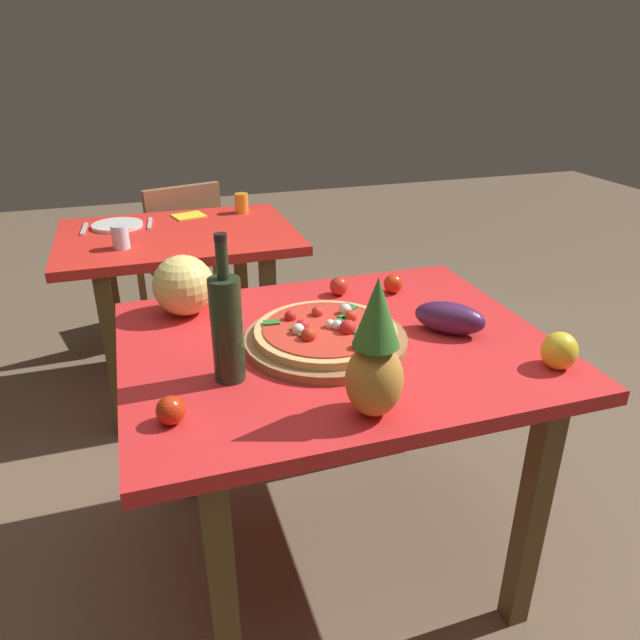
% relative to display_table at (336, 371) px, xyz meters
% --- Properties ---
extents(ground_plane, '(10.00, 10.00, 0.00)m').
position_rel_display_table_xyz_m(ground_plane, '(0.00, 0.00, -0.67)').
color(ground_plane, brown).
extents(display_table, '(1.15, 0.91, 0.76)m').
position_rel_display_table_xyz_m(display_table, '(0.00, 0.00, 0.00)').
color(display_table, brown).
rests_on(display_table, ground_plane).
extents(background_table, '(1.00, 0.74, 0.76)m').
position_rel_display_table_xyz_m(background_table, '(-0.31, 1.19, -0.02)').
color(background_table, brown).
rests_on(background_table, ground_plane).
extents(dining_chair, '(0.49, 0.49, 0.85)m').
position_rel_display_table_xyz_m(dining_chair, '(-0.27, 1.79, -0.18)').
color(dining_chair, '#966741').
rests_on(dining_chair, ground_plane).
extents(pizza_board, '(0.44, 0.44, 0.02)m').
position_rel_display_table_xyz_m(pizza_board, '(-0.03, -0.01, 0.11)').
color(pizza_board, '#966741').
rests_on(pizza_board, display_table).
extents(pizza, '(0.39, 0.39, 0.06)m').
position_rel_display_table_xyz_m(pizza, '(-0.03, -0.01, 0.14)').
color(pizza, '#DCB068').
rests_on(pizza, pizza_board).
extents(wine_bottle, '(0.08, 0.08, 0.37)m').
position_rel_display_table_xyz_m(wine_bottle, '(-0.31, -0.11, 0.23)').
color(wine_bottle, '#20301B').
rests_on(wine_bottle, display_table).
extents(pineapple_left, '(0.13, 0.13, 0.32)m').
position_rel_display_table_xyz_m(pineapple_left, '(-0.04, -0.36, 0.24)').
color(pineapple_left, '#C38535').
rests_on(pineapple_left, display_table).
extents(melon, '(0.18, 0.18, 0.18)m').
position_rel_display_table_xyz_m(melon, '(-0.37, 0.31, 0.19)').
color(melon, '#E9DB74').
rests_on(melon, display_table).
extents(bell_pepper, '(0.09, 0.09, 0.10)m').
position_rel_display_table_xyz_m(bell_pepper, '(0.49, -0.31, 0.14)').
color(bell_pepper, yellow).
rests_on(bell_pepper, display_table).
extents(eggplant, '(0.21, 0.20, 0.09)m').
position_rel_display_table_xyz_m(eggplant, '(0.32, -0.05, 0.14)').
color(eggplant, '#481E4A').
rests_on(eggplant, display_table).
extents(tomato_beside_pepper, '(0.06, 0.06, 0.06)m').
position_rel_display_table_xyz_m(tomato_beside_pepper, '(0.12, 0.31, 0.13)').
color(tomato_beside_pepper, red).
rests_on(tomato_beside_pepper, display_table).
extents(tomato_near_board, '(0.06, 0.06, 0.06)m').
position_rel_display_table_xyz_m(tomato_near_board, '(0.29, 0.27, 0.13)').
color(tomato_near_board, red).
rests_on(tomato_near_board, display_table).
extents(tomato_by_bottle, '(0.06, 0.06, 0.06)m').
position_rel_display_table_xyz_m(tomato_by_bottle, '(-0.47, -0.26, 0.13)').
color(tomato_by_bottle, red).
rests_on(tomato_by_bottle, display_table).
extents(drinking_glass_juice, '(0.06, 0.06, 0.09)m').
position_rel_display_table_xyz_m(drinking_glass_juice, '(0.02, 1.42, 0.14)').
color(drinking_glass_juice, orange).
rests_on(drinking_glass_juice, background_table).
extents(drinking_glass_water, '(0.07, 0.07, 0.09)m').
position_rel_display_table_xyz_m(drinking_glass_water, '(-0.55, 1.03, 0.14)').
color(drinking_glass_water, silver).
rests_on(drinking_glass_water, background_table).
extents(dinner_plate, '(0.22, 0.22, 0.02)m').
position_rel_display_table_xyz_m(dinner_plate, '(-0.56, 1.35, 0.10)').
color(dinner_plate, white).
rests_on(dinner_plate, background_table).
extents(fork_utensil, '(0.03, 0.18, 0.01)m').
position_rel_display_table_xyz_m(fork_utensil, '(-0.70, 1.35, 0.10)').
color(fork_utensil, silver).
rests_on(fork_utensil, background_table).
extents(knife_utensil, '(0.03, 0.18, 0.01)m').
position_rel_display_table_xyz_m(knife_utensil, '(-0.42, 1.35, 0.10)').
color(knife_utensil, silver).
rests_on(knife_utensil, background_table).
extents(napkin_folded, '(0.17, 0.15, 0.01)m').
position_rel_display_table_xyz_m(napkin_folded, '(-0.24, 1.43, 0.10)').
color(napkin_folded, yellow).
rests_on(napkin_folded, background_table).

